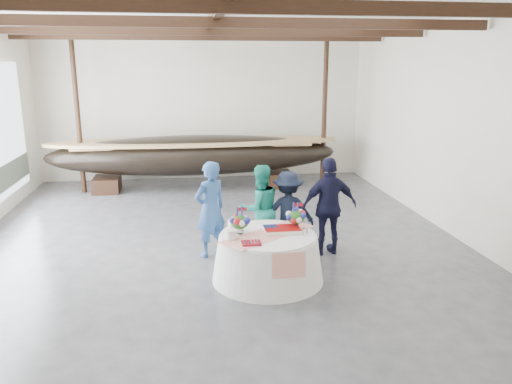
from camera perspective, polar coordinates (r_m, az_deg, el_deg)
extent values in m
cube|color=#3D3D42|center=(10.51, -4.40, -5.46)|extent=(10.00, 12.00, 0.01)
cube|color=silver|center=(15.93, -6.07, 9.65)|extent=(10.00, 0.02, 4.50)
cube|color=silver|center=(4.13, 0.77, -4.35)|extent=(10.00, 0.02, 4.50)
cube|color=silver|center=(11.42, 21.44, 6.83)|extent=(0.02, 12.00, 4.50)
cube|color=white|center=(9.92, -4.93, 19.78)|extent=(10.00, 12.00, 0.01)
cube|color=black|center=(6.42, -2.88, 20.45)|extent=(9.80, 0.12, 0.18)
cube|color=black|center=(8.90, -4.49, 18.77)|extent=(9.80, 0.12, 0.18)
cube|color=black|center=(11.39, -5.38, 17.82)|extent=(9.80, 0.12, 0.18)
cube|color=black|center=(13.89, -5.95, 17.21)|extent=(9.80, 0.12, 0.18)
cube|color=black|center=(9.91, -4.92, 19.09)|extent=(0.15, 11.76, 0.15)
cylinder|color=black|center=(14.71, -19.73, 8.49)|extent=(0.14, 0.14, 4.50)
cylinder|color=black|center=(15.00, 7.83, 9.30)|extent=(0.14, 0.14, 4.50)
cube|color=black|center=(14.92, -16.66, 0.85)|extent=(0.73, 0.94, 0.42)
cube|color=black|center=(15.01, 2.65, 1.53)|extent=(0.73, 0.94, 0.42)
ellipsoid|color=black|center=(14.60, -7.07, 4.21)|extent=(8.38, 1.68, 1.15)
cube|color=#9E7A4C|center=(14.54, -7.11, 5.42)|extent=(6.70, 1.10, 0.06)
cone|color=silver|center=(8.51, 1.36, -7.52)|extent=(1.89, 1.89, 0.78)
cylinder|color=silver|center=(8.37, 1.38, -4.97)|extent=(1.60, 1.60, 0.04)
cube|color=red|center=(8.36, 1.38, -4.83)|extent=(1.74, 1.47, 0.01)
cube|color=white|center=(8.46, 2.99, -4.38)|extent=(0.60, 0.40, 0.07)
cylinder|color=white|center=(8.12, -2.87, -4.87)|extent=(0.18, 0.18, 0.16)
cylinder|color=white|center=(8.57, -2.65, -3.77)|extent=(0.18, 0.18, 0.17)
cube|color=maroon|center=(7.92, -0.55, -5.86)|extent=(0.30, 0.24, 0.03)
cone|color=silver|center=(8.35, 5.67, -4.51)|extent=(0.09, 0.09, 0.12)
imported|color=#2B538C|center=(9.42, -5.25, -1.97)|extent=(0.80, 0.73, 1.84)
imported|color=teal|center=(9.59, 0.45, -1.94)|extent=(0.97, 0.83, 1.73)
imported|color=black|center=(9.65, 3.65, -2.28)|extent=(1.08, 0.67, 1.60)
imported|color=black|center=(9.57, 8.35, -1.66)|extent=(1.15, 0.57, 1.89)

